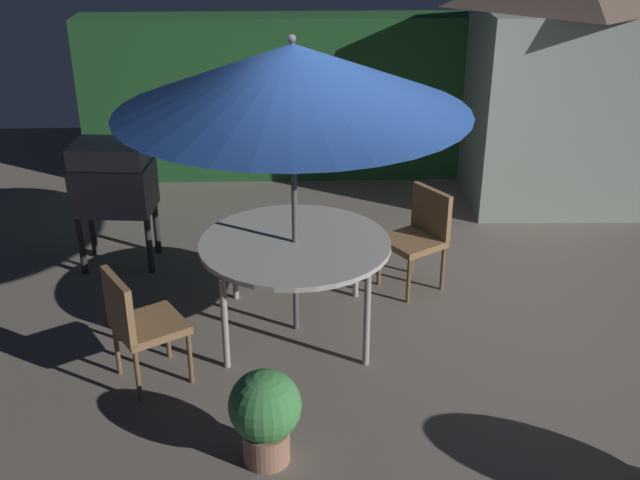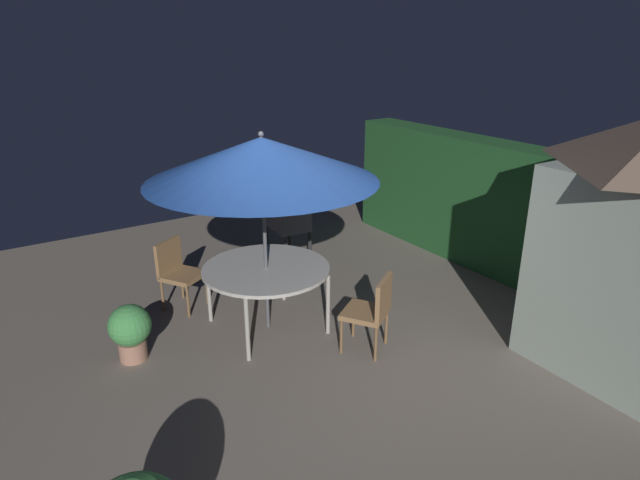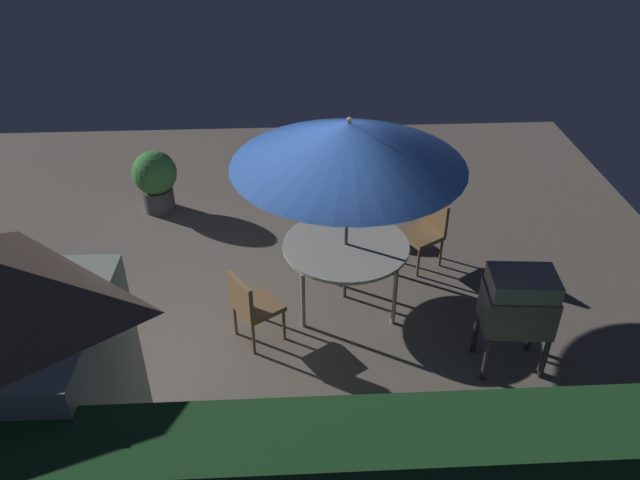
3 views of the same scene
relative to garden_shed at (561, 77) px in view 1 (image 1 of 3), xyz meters
The scene contains 9 objects.
ground_plane 3.57m from the garden_shed, 127.96° to the right, with size 11.00×11.00×0.00m, color #6B6056.
hedge_backdrop 2.26m from the garden_shed, 155.90° to the left, with size 6.70×0.56×1.92m.
garden_shed is the anchor object (origin of this frame).
patio_table 4.05m from the garden_shed, 136.37° to the right, with size 1.50×1.50×0.79m.
patio_umbrella 4.05m from the garden_shed, 136.37° to the right, with size 2.59×2.59×2.38m.
bbq_grill 4.82m from the garden_shed, 161.76° to the right, with size 0.74×0.56×1.20m.
chair_near_shed 5.36m from the garden_shed, 139.25° to the right, with size 0.64×0.64×0.90m.
chair_far_side 2.84m from the garden_shed, 131.39° to the right, with size 0.64×0.64×0.90m.
potted_plant_by_grill 5.41m from the garden_shed, 125.51° to the right, with size 0.46×0.46×0.65m.
Camera 1 is at (-0.85, -5.66, 3.40)m, focal length 43.87 mm.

